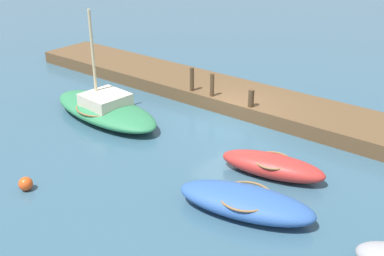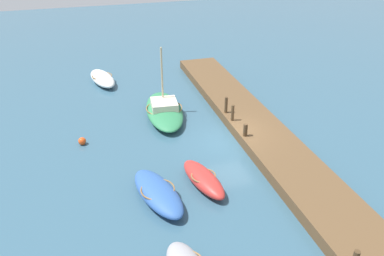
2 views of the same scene
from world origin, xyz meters
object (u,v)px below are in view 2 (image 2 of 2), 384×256
Objects in this scene: rowboat_red at (203,179)px; sailboat_green at (164,110)px; marker_buoy at (82,141)px; mooring_post_mid_east at (233,113)px; mooring_post_east at (226,105)px; mooring_post_mid_west at (245,130)px; rowboat_blue at (158,193)px; rowboat_white at (102,78)px.

rowboat_red is 7.99m from sailboat_green.
sailboat_green reaches higher than rowboat_red.
sailboat_green is 13.61× the size of marker_buoy.
mooring_post_east is (1.13, 0.00, 0.02)m from mooring_post_mid_east.
mooring_post_east reaches higher than mooring_post_mid_west.
rowboat_red is 6.19m from mooring_post_mid_east.
mooring_post_mid_west is at bearing -73.80° from rowboat_blue.
rowboat_red is 4.89× the size of mooring_post_mid_west.
rowboat_white is 3.93× the size of mooring_post_east.
mooring_post_mid_west is at bearing -61.13° from rowboat_red.
mooring_post_east is (-8.90, -7.14, 0.76)m from rowboat_white.
sailboat_green is at bearing -10.65° from rowboat_red.
mooring_post_mid_west reaches higher than rowboat_red.
mooring_post_mid_east is 0.97× the size of mooring_post_east.
sailboat_green is 5.90m from marker_buoy.
mooring_post_mid_west is 3.15m from mooring_post_east.
mooring_post_mid_east is at bearing -46.75° from rowboat_red.
rowboat_red is 7.14m from mooring_post_east.
rowboat_blue is at bearing 171.64° from rowboat_white.
mooring_post_mid_east is at bearing -123.61° from sailboat_green.
sailboat_green is (7.99, 0.18, 0.08)m from rowboat_red.
mooring_post_east reaches higher than rowboat_blue.
rowboat_white is at bearing 1.65° from rowboat_red.
mooring_post_mid_west reaches higher than marker_buoy.
rowboat_blue is at bearing 132.91° from mooring_post_mid_east.
sailboat_green is 4.17m from mooring_post_east.
mooring_post_east is at bearing 0.00° from mooring_post_mid_east.
mooring_post_east reaches higher than rowboat_red.
mooring_post_east reaches higher than mooring_post_mid_east.
mooring_post_east is at bearing -41.53° from rowboat_red.
rowboat_blue is at bearing 170.31° from sailboat_green.
sailboat_green reaches higher than mooring_post_east.
mooring_post_east is at bearing 0.00° from mooring_post_mid_west.
mooring_post_mid_west is 9.57m from marker_buoy.
rowboat_white is at bearing 31.13° from sailboat_green.
mooring_post_mid_east is (5.49, -5.91, 0.75)m from rowboat_blue.
sailboat_green is 5.67× the size of mooring_post_east.
mooring_post_mid_east is (-10.03, -7.14, 0.74)m from rowboat_white.
rowboat_blue is 8.10m from mooring_post_mid_east.
rowboat_blue is 4.20× the size of mooring_post_mid_east.
rowboat_blue is 8.73m from sailboat_green.
rowboat_blue is at bearing 138.26° from mooring_post_east.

